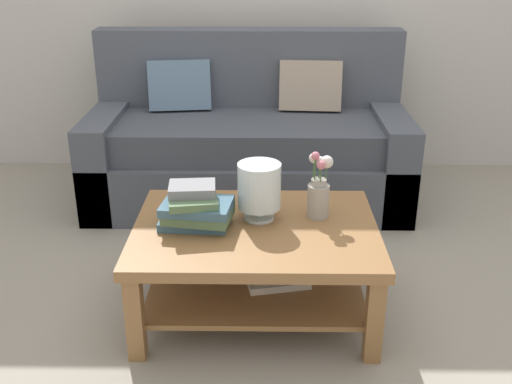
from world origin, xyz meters
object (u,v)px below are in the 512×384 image
couch (248,144)px  glass_hurricane_vase (259,187)px  book_stack_main (195,208)px  flower_pitcher (319,191)px  coffee_table (257,251)px

couch → glass_hurricane_vase: bearing=-86.3°
book_stack_main → flower_pitcher: flower_pitcher is taller
coffee_table → flower_pitcher: flower_pitcher is taller
coffee_table → flower_pitcher: size_ratio=3.43×
book_stack_main → glass_hurricane_vase: glass_hurricane_vase is taller
couch → coffee_table: bearing=-86.9°
book_stack_main → coffee_table: bearing=1.0°
coffee_table → flower_pitcher: (0.28, 0.11, 0.25)m
glass_hurricane_vase → coffee_table: bearing=-95.8°
coffee_table → book_stack_main: (-0.27, -0.00, 0.21)m
coffee_table → book_stack_main: size_ratio=3.25×
coffee_table → glass_hurricane_vase: size_ratio=4.11×
couch → glass_hurricane_vase: size_ratio=7.64×
book_stack_main → couch: bearing=81.8°
couch → glass_hurricane_vase: couch is taller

